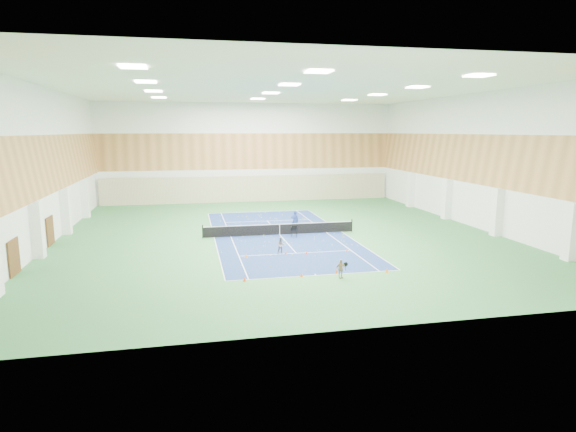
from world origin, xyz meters
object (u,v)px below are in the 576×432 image
at_px(child_court, 281,245).
at_px(child_apron, 341,269).
at_px(tennis_net, 280,228).
at_px(ball_cart, 294,232).
at_px(coach, 295,221).

relative_size(child_court, child_apron, 1.05).
xyz_separation_m(tennis_net, child_court, (-1.07, -6.22, 0.05)).
bearing_deg(ball_cart, tennis_net, 151.88).
height_order(child_court, ball_cart, child_court).
relative_size(coach, child_apron, 1.55).
relative_size(child_apron, ball_cart, 1.29).
bearing_deg(child_court, tennis_net, 82.08).
bearing_deg(coach, ball_cart, 86.17).
bearing_deg(ball_cart, child_court, -91.72).
bearing_deg(ball_cart, child_apron, -68.03).
xyz_separation_m(coach, child_court, (-2.72, -7.72, -0.29)).
relative_size(child_court, ball_cart, 1.35).
xyz_separation_m(child_apron, ball_cart, (-0.30, 11.51, -0.13)).
bearing_deg(tennis_net, ball_cart, -48.59).
bearing_deg(tennis_net, child_court, -99.76).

